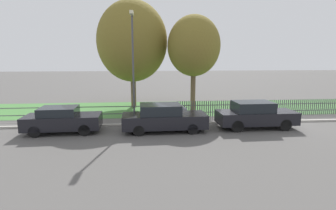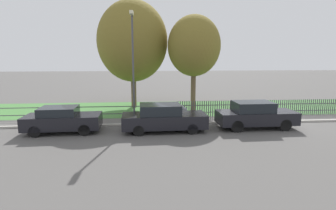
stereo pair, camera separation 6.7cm
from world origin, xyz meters
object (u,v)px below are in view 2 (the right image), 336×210
object	(u,v)px
tree_nearest_kerb	(133,41)
tree_behind_motorcycle	(194,46)
covered_motorcycle	(175,110)
parked_car_black_saloon	(163,118)
parked_car_navy_estate	(255,115)
street_lamp	(133,57)
parked_car_silver_hatchback	(62,119)

from	to	relation	value
tree_nearest_kerb	tree_behind_motorcycle	xyz separation A→B (m)	(4.54, -1.73, -0.40)
covered_motorcycle	tree_nearest_kerb	world-z (taller)	tree_nearest_kerb
parked_car_black_saloon	parked_car_navy_estate	bearing A→B (deg)	0.61
tree_nearest_kerb	street_lamp	world-z (taller)	tree_nearest_kerb
parked_car_navy_estate	tree_nearest_kerb	xyz separation A→B (m)	(-7.21, 7.01, 4.43)
tree_behind_motorcycle	tree_nearest_kerb	bearing A→B (deg)	159.10
parked_car_black_saloon	tree_behind_motorcycle	distance (m)	7.29
parked_car_silver_hatchback	covered_motorcycle	size ratio (longest dim) A/B	2.08
parked_car_black_saloon	tree_behind_motorcycle	world-z (taller)	tree_behind_motorcycle
parked_car_black_saloon	covered_motorcycle	world-z (taller)	parked_car_black_saloon
tree_behind_motorcycle	parked_car_black_saloon	bearing A→B (deg)	-115.49
parked_car_black_saloon	street_lamp	xyz separation A→B (m)	(-1.66, 1.63, 3.28)
street_lamp	covered_motorcycle	bearing A→B (deg)	21.68
parked_car_silver_hatchback	parked_car_black_saloon	distance (m)	5.44
covered_motorcycle	tree_nearest_kerb	bearing A→B (deg)	119.12
tree_behind_motorcycle	parked_car_navy_estate	bearing A→B (deg)	-63.23
parked_car_black_saloon	tree_nearest_kerb	world-z (taller)	tree_nearest_kerb
parked_car_black_saloon	tree_nearest_kerb	distance (m)	8.69
parked_car_silver_hatchback	street_lamp	xyz separation A→B (m)	(3.77, 1.44, 3.31)
tree_nearest_kerb	tree_behind_motorcycle	distance (m)	4.88
parked_car_silver_hatchback	tree_behind_motorcycle	xyz separation A→B (m)	(8.04, 5.28, 4.08)
parked_car_silver_hatchback	parked_car_navy_estate	world-z (taller)	parked_car_navy_estate
tree_behind_motorcycle	parked_car_silver_hatchback	bearing A→B (deg)	-146.72
parked_car_navy_estate	tree_nearest_kerb	size ratio (longest dim) A/B	0.53
parked_car_navy_estate	tree_nearest_kerb	world-z (taller)	tree_nearest_kerb
parked_car_silver_hatchback	tree_behind_motorcycle	world-z (taller)	tree_behind_motorcycle
parked_car_silver_hatchback	parked_car_navy_estate	distance (m)	10.71
tree_behind_motorcycle	covered_motorcycle	bearing A→B (deg)	-121.11
parked_car_navy_estate	tree_behind_motorcycle	bearing A→B (deg)	115.75
parked_car_navy_estate	street_lamp	distance (m)	7.79
parked_car_black_saloon	parked_car_navy_estate	world-z (taller)	parked_car_navy_estate
parked_car_silver_hatchback	street_lamp	world-z (taller)	street_lamp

